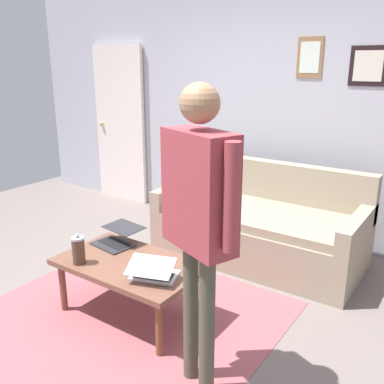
{
  "coord_description": "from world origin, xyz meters",
  "views": [
    {
      "loc": [
        -1.86,
        2.03,
        1.83
      ],
      "look_at": [
        0.04,
        -0.74,
        0.8
      ],
      "focal_mm": 39.73,
      "sensor_mm": 36.0,
      "label": 1
    }
  ],
  "objects": [
    {
      "name": "person_standing",
      "position": [
        -0.71,
        0.29,
        1.12
      ],
      "size": [
        0.59,
        0.34,
        1.74
      ],
      "color": "#4A4A3A",
      "rests_on": "ground_plane"
    },
    {
      "name": "laptop_center",
      "position": [
        0.41,
        -0.21,
        0.48
      ],
      "size": [
        0.36,
        0.38,
        0.13
      ],
      "color": "#28282D",
      "rests_on": "coffee_table"
    },
    {
      "name": "coffee_table",
      "position": [
        0.11,
        -0.03,
        0.39
      ],
      "size": [
        1.07,
        0.64,
        0.43
      ],
      "color": "brown",
      "rests_on": "ground_plane"
    },
    {
      "name": "back_wall",
      "position": [
        -0.0,
        -2.2,
        1.35
      ],
      "size": [
        7.04,
        0.11,
        2.7
      ],
      "color": "#B2B1BE",
      "rests_on": "ground_plane"
    },
    {
      "name": "laptop_left",
      "position": [
        -0.19,
        0.06,
        0.48
      ],
      "size": [
        0.38,
        0.36,
        0.14
      ],
      "color": "silver",
      "rests_on": "coffee_table"
    },
    {
      "name": "interior_door",
      "position": [
        2.15,
        -2.11,
        1.02
      ],
      "size": [
        0.82,
        0.09,
        2.05
      ],
      "color": "silver",
      "rests_on": "ground_plane"
    },
    {
      "name": "area_rug",
      "position": [
        0.11,
        0.07,
        0.0
      ],
      "size": [
        2.11,
        1.99,
        0.01
      ],
      "primitive_type": "cube",
      "color": "#9C4F55",
      "rests_on": "ground_plane"
    },
    {
      "name": "ground_plane",
      "position": [
        0.0,
        0.0,
        0.0
      ],
      "size": [
        7.68,
        7.68,
        0.0
      ],
      "primitive_type": "plane",
      "color": "slate"
    },
    {
      "name": "couch",
      "position": [
        -0.24,
        -1.49,
        0.3
      ],
      "size": [
        1.92,
        0.93,
        0.88
      ],
      "color": "gray",
      "rests_on": "ground_plane"
    },
    {
      "name": "french_press",
      "position": [
        0.39,
        0.19,
        0.54
      ],
      "size": [
        0.11,
        0.09,
        0.23
      ],
      "color": "#4C3323",
      "rests_on": "coffee_table"
    }
  ]
}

